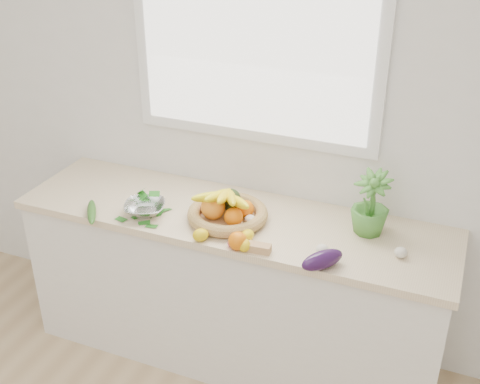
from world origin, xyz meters
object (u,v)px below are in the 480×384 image
at_px(cucumber, 92,212).
at_px(colander_with_spinach, 145,205).
at_px(apple, 211,206).
at_px(potted_herb, 371,204).
at_px(eggplant, 322,260).
at_px(fruit_basket, 227,210).

xyz_separation_m(cucumber, colander_with_spinach, (0.24, 0.11, 0.03)).
bearing_deg(apple, potted_herb, 9.05).
bearing_deg(cucumber, eggplant, -0.17).
xyz_separation_m(eggplant, cucumber, (-1.19, 0.00, -0.02)).
bearing_deg(fruit_basket, potted_herb, 12.65).
relative_size(eggplant, potted_herb, 0.64).
relative_size(apple, cucumber, 0.36).
height_order(apple, cucumber, apple).
relative_size(eggplant, colander_with_spinach, 0.80).
xyz_separation_m(potted_herb, colander_with_spinach, (-1.07, -0.26, -0.10)).
bearing_deg(colander_with_spinach, apple, 24.72).
distance_m(apple, potted_herb, 0.79).
relative_size(potted_herb, colander_with_spinach, 1.23).
height_order(cucumber, colander_with_spinach, colander_with_spinach).
distance_m(apple, fruit_basket, 0.10).
xyz_separation_m(eggplant, potted_herb, (0.12, 0.38, 0.11)).
bearing_deg(fruit_basket, cucumber, -161.12).
bearing_deg(eggplant, potted_herb, 71.74).
distance_m(apple, cucumber, 0.60).
bearing_deg(cucumber, potted_herb, 15.75).
bearing_deg(eggplant, apple, 158.70).
bearing_deg(fruit_basket, eggplant, -22.28).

